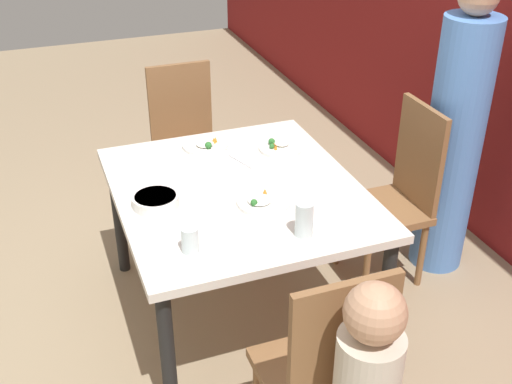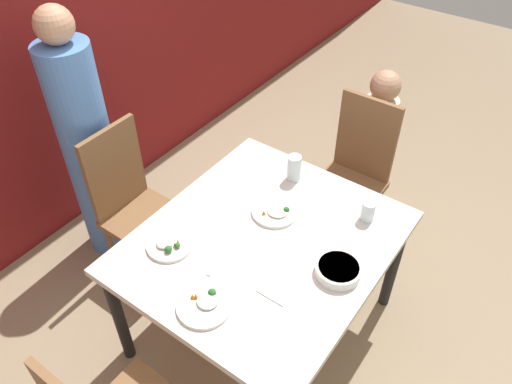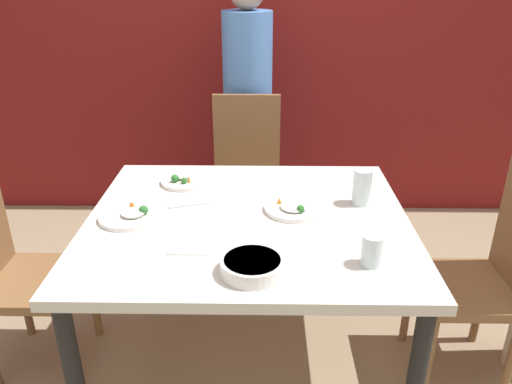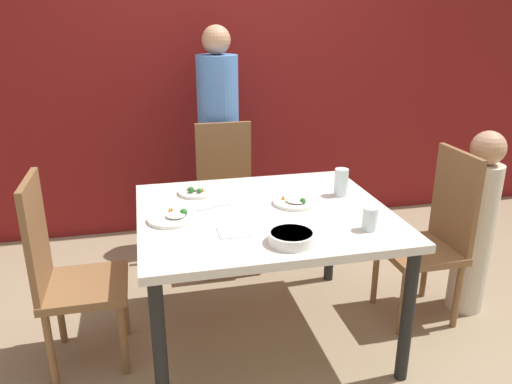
# 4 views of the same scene
# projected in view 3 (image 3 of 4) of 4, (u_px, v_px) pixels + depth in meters

# --- Properties ---
(ground_plane) EXTENTS (10.00, 10.00, 0.00)m
(ground_plane) POSITION_uv_depth(u_px,v_px,m) (249.00, 361.00, 2.25)
(ground_plane) COLOR #998466
(wall_back) EXTENTS (10.00, 0.06, 2.70)m
(wall_back) POSITION_uv_depth(u_px,v_px,m) (255.00, 14.00, 3.15)
(wall_back) COLOR maroon
(wall_back) RESTS_ON ground_plane
(dining_table) EXTENTS (1.25, 1.10, 0.73)m
(dining_table) POSITION_uv_depth(u_px,v_px,m) (248.00, 234.00, 1.98)
(dining_table) COLOR silver
(dining_table) RESTS_ON ground_plane
(chair_adult_spot) EXTENTS (0.40, 0.40, 0.98)m
(chair_adult_spot) POSITION_uv_depth(u_px,v_px,m) (246.00, 180.00, 2.86)
(chair_adult_spot) COLOR brown
(chair_adult_spot) RESTS_ON ground_plane
(chair_child_spot) EXTENTS (0.40, 0.40, 0.98)m
(chair_child_spot) POSITION_uv_depth(u_px,v_px,m) (488.00, 269.00, 2.02)
(chair_child_spot) COLOR brown
(chair_child_spot) RESTS_ON ground_plane
(chair_empty_left) EXTENTS (0.40, 0.40, 0.98)m
(chair_empty_left) POSITION_uv_depth(u_px,v_px,m) (13.00, 263.00, 2.06)
(chair_empty_left) COLOR brown
(chair_empty_left) RESTS_ON ground_plane
(person_adult) EXTENTS (0.29, 0.29, 1.59)m
(person_adult) POSITION_uv_depth(u_px,v_px,m) (248.00, 124.00, 3.03)
(person_adult) COLOR #5184D1
(person_adult) RESTS_ON ground_plane
(bowl_curry) EXTENTS (0.21, 0.21, 0.05)m
(bowl_curry) POSITION_uv_depth(u_px,v_px,m) (252.00, 265.00, 1.58)
(bowl_curry) COLOR white
(bowl_curry) RESTS_ON dining_table
(plate_rice_adult) EXTENTS (0.22, 0.22, 0.05)m
(plate_rice_adult) POSITION_uv_depth(u_px,v_px,m) (185.00, 180.00, 2.25)
(plate_rice_adult) COLOR white
(plate_rice_adult) RESTS_ON dining_table
(plate_rice_child) EXTENTS (0.23, 0.23, 0.05)m
(plate_rice_child) POSITION_uv_depth(u_px,v_px,m) (294.00, 208.00, 1.99)
(plate_rice_child) COLOR white
(plate_rice_child) RESTS_ON dining_table
(plate_noodles) EXTENTS (0.23, 0.23, 0.05)m
(plate_noodles) POSITION_uv_depth(u_px,v_px,m) (130.00, 215.00, 1.93)
(plate_noodles) COLOR white
(plate_noodles) RESTS_ON dining_table
(glass_water_tall) EXTENTS (0.07, 0.07, 0.11)m
(glass_water_tall) POSITION_uv_depth(u_px,v_px,m) (372.00, 250.00, 1.61)
(glass_water_tall) COLOR silver
(glass_water_tall) RESTS_ON dining_table
(glass_water_short) EXTENTS (0.07, 0.07, 0.15)m
(glass_water_short) POSITION_uv_depth(u_px,v_px,m) (362.00, 187.00, 2.02)
(glass_water_short) COLOR silver
(glass_water_short) RESTS_ON dining_table
(napkin_folded) EXTENTS (0.14, 0.14, 0.01)m
(napkin_folded) POSITION_uv_depth(u_px,v_px,m) (190.00, 244.00, 1.75)
(napkin_folded) COLOR white
(napkin_folded) RESTS_ON dining_table
(fork_steel) EXTENTS (0.18, 0.08, 0.01)m
(fork_steel) POSITION_uv_depth(u_px,v_px,m) (190.00, 205.00, 2.04)
(fork_steel) COLOR silver
(fork_steel) RESTS_ON dining_table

